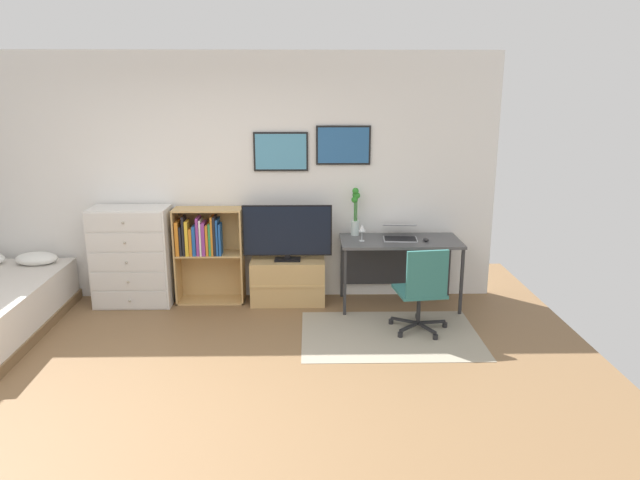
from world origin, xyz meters
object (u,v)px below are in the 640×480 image
wine_glass (362,229)px  computer_mouse (426,240)px  laptop (400,233)px  bamboo_vase (355,211)px  desk (399,249)px  television (287,233)px  bookshelf (205,246)px  office_chair (423,288)px  dresser (133,257)px  tv_stand (288,281)px

wine_glass → computer_mouse: bearing=-1.7°
laptop → wine_glass: (-0.42, -0.11, 0.07)m
bamboo_vase → desk: bearing=-16.6°
wine_glass → desk: bearing=16.4°
laptop → bamboo_vase: bearing=167.1°
television → laptop: (1.22, -0.02, 0.00)m
television → computer_mouse: television is taller
bookshelf → office_chair: size_ratio=1.23×
television → desk: television is taller
television → office_chair: 1.61m
laptop → bamboo_vase: 0.54m
desk → laptop: size_ratio=3.09×
desk → computer_mouse: computer_mouse is taller
desk → computer_mouse: size_ratio=12.27×
television → bamboo_vase: 0.78m
bookshelf → television: size_ratio=1.09×
dresser → computer_mouse: 3.17m
laptop → office_chair: bearing=-78.5°
bamboo_vase → wine_glass: bearing=-78.7°
desk → computer_mouse: (0.26, -0.14, 0.15)m
office_chair → wine_glass: 0.98m
bookshelf → computer_mouse: 2.39m
laptop → television: bearing=-176.3°
tv_stand → desk: size_ratio=0.63×
laptop → bamboo_vase: size_ratio=0.78×
laptop → wine_glass: size_ratio=2.29×
office_chair → bookshelf: bearing=149.8°
dresser → wine_glass: (2.48, -0.14, 0.33)m
wine_glass → bookshelf: bearing=173.2°
tv_stand → dresser: bearing=-179.5°
dresser → laptop: 2.91m
computer_mouse → wine_glass: size_ratio=0.58×
dresser → laptop: dresser is taller
tv_stand → laptop: (1.22, -0.04, 0.56)m
office_chair → wine_glass: (-0.52, 0.72, 0.42)m
computer_mouse → bamboo_vase: (-0.73, 0.28, 0.25)m
dresser → desk: bearing=-0.4°
office_chair → computer_mouse: 0.78m
computer_mouse → office_chair: bearing=-102.6°
television → laptop: size_ratio=2.34×
desk → laptop: laptop is taller
dresser → office_chair: size_ratio=1.26×
dresser → bookshelf: (0.78, 0.06, 0.10)m
dresser → office_chair: (3.00, -0.86, -0.08)m
laptop → computer_mouse: 0.29m
tv_stand → bamboo_vase: bamboo_vase is taller
dresser → tv_stand: bearing=0.5°
bookshelf → wine_glass: (1.70, -0.20, 0.24)m
computer_mouse → bamboo_vase: bearing=158.9°
bookshelf → bamboo_vase: 1.69m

